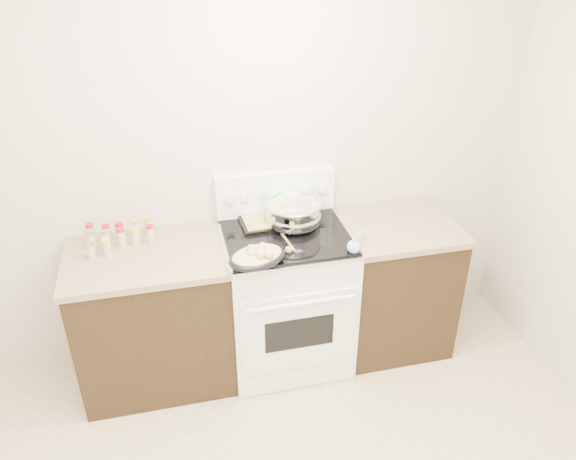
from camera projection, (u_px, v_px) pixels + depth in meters
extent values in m
cube|color=beige|center=(216.00, 154.00, 3.40)|extent=(4.00, 0.05, 2.70)
cube|color=black|center=(155.00, 320.00, 3.46)|extent=(0.90, 0.64, 0.88)
cube|color=brown|center=(146.00, 257.00, 3.23)|extent=(0.93, 0.67, 0.04)
cube|color=black|center=(391.00, 285.00, 3.78)|extent=(0.70, 0.64, 0.88)
cube|color=brown|center=(398.00, 226.00, 3.55)|extent=(0.73, 0.67, 0.04)
cube|color=white|center=(286.00, 299.00, 3.61)|extent=(0.76, 0.66, 0.92)
cube|color=white|center=(299.00, 333.00, 3.33)|extent=(0.70, 0.01, 0.55)
cube|color=black|center=(299.00, 334.00, 3.32)|extent=(0.42, 0.01, 0.22)
cylinder|color=white|center=(301.00, 304.00, 3.18)|extent=(0.65, 0.02, 0.02)
cube|color=white|center=(299.00, 379.00, 3.52)|extent=(0.70, 0.01, 0.14)
cube|color=silver|center=(286.00, 237.00, 3.38)|extent=(0.78, 0.68, 0.01)
cube|color=black|center=(286.00, 235.00, 3.38)|extent=(0.74, 0.64, 0.01)
cube|color=white|center=(275.00, 192.00, 3.55)|extent=(0.76, 0.07, 0.28)
cylinder|color=white|center=(229.00, 198.00, 3.45)|extent=(0.06, 0.02, 0.06)
cylinder|color=white|center=(245.00, 197.00, 3.47)|extent=(0.06, 0.02, 0.06)
cylinder|color=white|center=(308.00, 190.00, 3.55)|extent=(0.06, 0.02, 0.06)
cylinder|color=white|center=(323.00, 189.00, 3.57)|extent=(0.06, 0.02, 0.06)
cube|color=#19E533|center=(277.00, 193.00, 3.51)|extent=(0.09, 0.00, 0.04)
cube|color=silver|center=(264.00, 195.00, 3.49)|extent=(0.05, 0.00, 0.05)
cube|color=silver|center=(289.00, 192.00, 3.52)|extent=(0.05, 0.00, 0.05)
ellipsoid|color=silver|center=(294.00, 216.00, 3.43)|extent=(0.40, 0.40, 0.20)
cylinder|color=silver|center=(294.00, 225.00, 3.46)|extent=(0.19, 0.19, 0.01)
torus|color=silver|center=(294.00, 204.00, 3.39)|extent=(0.35, 0.35, 0.02)
cylinder|color=silver|center=(294.00, 213.00, 3.42)|extent=(0.33, 0.33, 0.11)
cylinder|color=brown|center=(294.00, 206.00, 3.40)|extent=(0.31, 0.31, 0.00)
cube|color=beige|center=(291.00, 200.00, 3.45)|extent=(0.03, 0.03, 0.02)
cube|color=beige|center=(294.00, 207.00, 3.37)|extent=(0.03, 0.03, 0.02)
cube|color=beige|center=(280.00, 197.00, 3.48)|extent=(0.03, 0.03, 0.03)
cube|color=beige|center=(290.00, 197.00, 3.48)|extent=(0.03, 0.03, 0.02)
cube|color=beige|center=(307.00, 199.00, 3.46)|extent=(0.04, 0.04, 0.02)
cube|color=beige|center=(281.00, 213.00, 3.30)|extent=(0.03, 0.03, 0.02)
cube|color=beige|center=(285.00, 206.00, 3.37)|extent=(0.03, 0.03, 0.02)
cube|color=beige|center=(315.00, 205.00, 3.40)|extent=(0.04, 0.04, 0.02)
cube|color=beige|center=(274.00, 206.00, 3.37)|extent=(0.04, 0.04, 0.02)
cube|color=beige|center=(276.00, 201.00, 3.44)|extent=(0.03, 0.03, 0.03)
cube|color=beige|center=(274.00, 201.00, 3.44)|extent=(0.04, 0.04, 0.03)
ellipsoid|color=black|center=(257.00, 258.00, 3.07)|extent=(0.39, 0.33, 0.08)
ellipsoid|color=tan|center=(257.00, 256.00, 3.06)|extent=(0.35, 0.30, 0.06)
sphere|color=tan|center=(252.00, 253.00, 3.03)|extent=(0.05, 0.05, 0.05)
sphere|color=tan|center=(262.00, 246.00, 3.08)|extent=(0.04, 0.04, 0.04)
sphere|color=tan|center=(260.00, 256.00, 3.00)|extent=(0.04, 0.04, 0.04)
sphere|color=tan|center=(269.00, 255.00, 3.01)|extent=(0.05, 0.05, 0.05)
sphere|color=tan|center=(258.00, 253.00, 3.02)|extent=(0.04, 0.04, 0.04)
sphere|color=tan|center=(251.00, 249.00, 3.05)|extent=(0.05, 0.05, 0.05)
sphere|color=tan|center=(262.00, 253.00, 3.02)|extent=(0.04, 0.04, 0.04)
sphere|color=tan|center=(261.00, 250.00, 3.05)|extent=(0.05, 0.05, 0.05)
cube|color=black|center=(272.00, 220.00, 3.51)|extent=(0.42, 0.30, 0.02)
cube|color=tan|center=(272.00, 218.00, 3.50)|extent=(0.37, 0.26, 0.02)
sphere|color=tan|center=(262.00, 220.00, 3.44)|extent=(0.03, 0.03, 0.03)
sphere|color=tan|center=(288.00, 214.00, 3.53)|extent=(0.03, 0.03, 0.03)
sphere|color=tan|center=(291.00, 209.00, 3.58)|extent=(0.04, 0.04, 0.04)
sphere|color=tan|center=(282.00, 213.00, 3.54)|extent=(0.04, 0.04, 0.04)
sphere|color=tan|center=(296.00, 215.00, 3.52)|extent=(0.04, 0.04, 0.04)
sphere|color=tan|center=(293.00, 212.00, 3.55)|extent=(0.03, 0.03, 0.03)
sphere|color=tan|center=(279.00, 217.00, 3.49)|extent=(0.04, 0.04, 0.04)
sphere|color=tan|center=(286.00, 212.00, 3.55)|extent=(0.04, 0.04, 0.04)
sphere|color=tan|center=(253.00, 223.00, 3.42)|extent=(0.04, 0.04, 0.04)
sphere|color=tan|center=(251.00, 224.00, 3.41)|extent=(0.04, 0.04, 0.04)
cylinder|color=tan|center=(287.00, 241.00, 3.29)|extent=(0.05, 0.25, 0.01)
sphere|color=tan|center=(289.00, 250.00, 3.19)|extent=(0.04, 0.04, 0.04)
sphere|color=#92BEDA|center=(354.00, 247.00, 3.19)|extent=(0.08, 0.08, 0.08)
cylinder|color=#92BEDA|center=(360.00, 234.00, 3.26)|extent=(0.16, 0.22, 0.07)
cylinder|color=#BFB28C|center=(91.00, 235.00, 3.30)|extent=(0.04, 0.04, 0.11)
cylinder|color=#B21414|center=(89.00, 225.00, 3.27)|extent=(0.04, 0.04, 0.02)
cylinder|color=#BFB28C|center=(107.00, 234.00, 3.33)|extent=(0.04, 0.04, 0.09)
cylinder|color=#B21414|center=(105.00, 226.00, 3.30)|extent=(0.04, 0.04, 0.02)
cylinder|color=#BFB28C|center=(120.00, 232.00, 3.35)|extent=(0.05, 0.05, 0.09)
cylinder|color=#B21414|center=(119.00, 225.00, 3.33)|extent=(0.05, 0.05, 0.02)
cylinder|color=#BFB28C|center=(138.00, 230.00, 3.37)|extent=(0.04, 0.04, 0.10)
cylinder|color=gold|center=(136.00, 221.00, 3.34)|extent=(0.05, 0.05, 0.02)
cylinder|color=#BFB28C|center=(149.00, 227.00, 3.38)|extent=(0.04, 0.04, 0.11)
cylinder|color=gold|center=(148.00, 218.00, 3.35)|extent=(0.05, 0.05, 0.02)
cylinder|color=#BFB28C|center=(92.00, 242.00, 3.24)|extent=(0.05, 0.05, 0.11)
cylinder|color=#B2B2B7|center=(90.00, 232.00, 3.20)|extent=(0.05, 0.05, 0.02)
cylinder|color=#BFB28C|center=(106.00, 241.00, 3.24)|extent=(0.04, 0.04, 0.11)
cylinder|color=#B2B2B7|center=(104.00, 232.00, 3.21)|extent=(0.04, 0.04, 0.02)
cylinder|color=#BFB28C|center=(122.00, 239.00, 3.27)|extent=(0.05, 0.05, 0.10)
cylinder|color=#B21414|center=(120.00, 230.00, 3.24)|extent=(0.05, 0.05, 0.02)
cylinder|color=#BFB28C|center=(136.00, 238.00, 3.29)|extent=(0.05, 0.05, 0.09)
cylinder|color=gold|center=(134.00, 230.00, 3.26)|extent=(0.05, 0.05, 0.02)
cylinder|color=#BFB28C|center=(151.00, 236.00, 3.30)|extent=(0.04, 0.04, 0.11)
cylinder|color=#B21414|center=(149.00, 227.00, 3.27)|extent=(0.04, 0.04, 0.02)
cylinder|color=#BFB28C|center=(91.00, 252.00, 3.15)|extent=(0.04, 0.04, 0.09)
cylinder|color=#B2B2B7|center=(90.00, 244.00, 3.13)|extent=(0.05, 0.05, 0.02)
cylinder|color=#BFB28C|center=(107.00, 249.00, 3.18)|extent=(0.05, 0.05, 0.09)
cylinder|color=gold|center=(105.00, 240.00, 3.15)|extent=(0.05, 0.05, 0.02)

